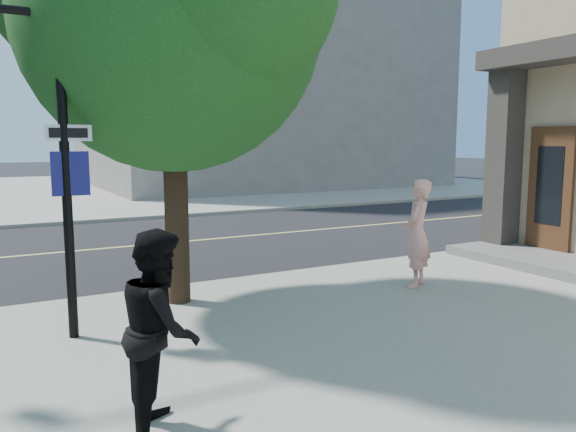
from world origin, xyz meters
TOP-DOWN VIEW (x-y plane):
  - ground at (0.00, 0.00)m, footprint 140.00×140.00m
  - road_ew at (0.00, 4.50)m, footprint 140.00×9.00m
  - sidewalk_ne at (13.50, 21.50)m, footprint 29.00×25.00m
  - filler_ne at (14.00, 22.00)m, footprint 18.00×16.00m
  - man_on_phone at (5.96, -1.99)m, footprint 0.78×0.73m
  - pedestrian at (0.98, -4.47)m, footprint 0.84×0.96m

SIDE VIEW (x-z plane):
  - ground at x=0.00m, z-range 0.00..0.00m
  - road_ew at x=0.00m, z-range 0.00..0.01m
  - sidewalk_ne at x=13.50m, z-range 0.00..0.12m
  - pedestrian at x=0.98m, z-range 0.12..1.80m
  - man_on_phone at x=5.96m, z-range 0.12..1.90m
  - filler_ne at x=14.00m, z-range 0.12..14.12m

